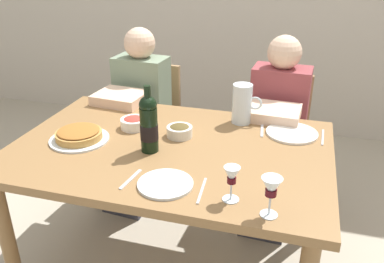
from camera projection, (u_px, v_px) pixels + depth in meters
name	position (u px, v px, depth m)	size (l,w,h in m)	color
dining_table	(171.00, 163.00, 1.96)	(1.50, 1.00, 0.76)	olive
wine_bottle	(149.00, 124.00, 1.82)	(0.08, 0.08, 0.32)	black
water_pitcher	(242.00, 106.00, 2.13)	(0.16, 0.10, 0.21)	silver
baked_tart	(79.00, 135.00, 1.96)	(0.29, 0.29, 0.06)	silver
salad_bowl	(134.00, 122.00, 2.09)	(0.13, 0.13, 0.06)	white
olive_bowl	(180.00, 130.00, 2.00)	(0.13, 0.13, 0.06)	silver
wine_glass_left_diner	(232.00, 177.00, 1.47)	(0.06, 0.06, 0.14)	silver
wine_glass_right_diner	(271.00, 189.00, 1.38)	(0.07, 0.07, 0.15)	silver
dinner_plate_left_setting	(165.00, 184.00, 1.60)	(0.22, 0.22, 0.01)	silver
dinner_plate_right_setting	(292.00, 133.00, 2.03)	(0.26, 0.26, 0.01)	white
fork_left_setting	(131.00, 179.00, 1.64)	(0.16, 0.01, 0.01)	silver
knife_left_setting	(202.00, 190.00, 1.57)	(0.18, 0.01, 0.01)	silver
knife_right_setting	(323.00, 137.00, 2.00)	(0.18, 0.01, 0.01)	silver
spoon_right_setting	(262.00, 130.00, 2.07)	(0.16, 0.01, 0.01)	silver
chair_left	(151.00, 118.00, 2.89)	(0.43, 0.43, 0.87)	#9E7A51
diner_left	(135.00, 115.00, 2.64)	(0.36, 0.53, 1.16)	gray
chair_right	(278.00, 132.00, 2.68)	(0.42, 0.42, 0.87)	#9E7A51
diner_right	(275.00, 130.00, 2.43)	(0.35, 0.52, 1.16)	#8E3D42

